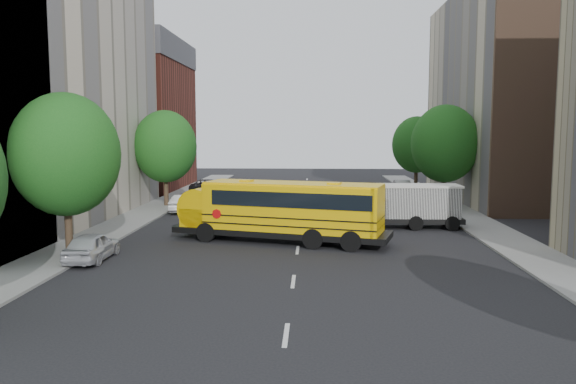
# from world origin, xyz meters

# --- Properties ---
(ground) EXTENTS (120.00, 120.00, 0.00)m
(ground) POSITION_xyz_m (0.00, 0.00, 0.00)
(ground) COLOR black
(ground) RESTS_ON ground
(sidewalk_left) EXTENTS (3.00, 80.00, 0.12)m
(sidewalk_left) POSITION_xyz_m (-11.50, 5.00, 0.06)
(sidewalk_left) COLOR slate
(sidewalk_left) RESTS_ON ground
(sidewalk_right) EXTENTS (3.00, 80.00, 0.12)m
(sidewalk_right) POSITION_xyz_m (11.50, 5.00, 0.06)
(sidewalk_right) COLOR slate
(sidewalk_right) RESTS_ON ground
(lane_markings) EXTENTS (0.15, 64.00, 0.01)m
(lane_markings) POSITION_xyz_m (0.00, 10.00, 0.01)
(lane_markings) COLOR silver
(lane_markings) RESTS_ON ground
(building_left_cream) EXTENTS (10.00, 26.00, 20.00)m
(building_left_cream) POSITION_xyz_m (-18.00, 6.00, 10.00)
(building_left_cream) COLOR beige
(building_left_cream) RESTS_ON ground
(building_left_redbrick) EXTENTS (10.00, 15.00, 13.00)m
(building_left_redbrick) POSITION_xyz_m (-18.00, 28.00, 6.50)
(building_left_redbrick) COLOR maroon
(building_left_redbrick) RESTS_ON ground
(building_right_far) EXTENTS (10.00, 22.00, 18.00)m
(building_right_far) POSITION_xyz_m (18.00, 20.00, 9.00)
(building_right_far) COLOR #C4B898
(building_right_far) RESTS_ON ground
(building_right_sidewall) EXTENTS (10.10, 0.30, 18.00)m
(building_right_sidewall) POSITION_xyz_m (18.00, 9.00, 9.00)
(building_right_sidewall) COLOR brown
(building_right_sidewall) RESTS_ON ground
(street_tree_1) EXTENTS (5.12, 5.12, 7.90)m
(street_tree_1) POSITION_xyz_m (-11.00, -4.00, 4.95)
(street_tree_1) COLOR #38281C
(street_tree_1) RESTS_ON ground
(street_tree_2) EXTENTS (4.99, 4.99, 7.71)m
(street_tree_2) POSITION_xyz_m (-11.00, 14.00, 4.83)
(street_tree_2) COLOR #38281C
(street_tree_2) RESTS_ON ground
(street_tree_4) EXTENTS (5.25, 5.25, 8.10)m
(street_tree_4) POSITION_xyz_m (11.00, 14.00, 5.08)
(street_tree_4) COLOR #38281C
(street_tree_4) RESTS_ON ground
(street_tree_5) EXTENTS (4.86, 4.86, 7.51)m
(street_tree_5) POSITION_xyz_m (11.00, 26.00, 4.70)
(street_tree_5) COLOR #38281C
(street_tree_5) RESTS_ON ground
(school_bus) EXTENTS (12.24, 5.84, 3.38)m
(school_bus) POSITION_xyz_m (-1.10, 0.12, 1.88)
(school_bus) COLOR black
(school_bus) RESTS_ON ground
(safari_truck) EXTENTS (6.39, 2.41, 2.73)m
(safari_truck) POSITION_xyz_m (6.95, 5.03, 1.44)
(safari_truck) COLOR black
(safari_truck) RESTS_ON ground
(parked_car_0) EXTENTS (1.65, 4.03, 1.37)m
(parked_car_0) POSITION_xyz_m (-9.60, -4.72, 0.68)
(parked_car_0) COLOR #B6B8BD
(parked_car_0) RESTS_ON ground
(parked_car_1) EXTENTS (1.68, 4.12, 1.33)m
(parked_car_1) POSITION_xyz_m (-8.80, 11.21, 0.66)
(parked_car_1) COLOR silver
(parked_car_1) RESTS_ON ground
(parked_car_2) EXTENTS (2.74, 5.22, 1.40)m
(parked_car_2) POSITION_xyz_m (-9.60, 23.79, 0.70)
(parked_car_2) COLOR black
(parked_car_2) RESTS_ON ground
(parked_car_4) EXTENTS (2.08, 4.59, 1.53)m
(parked_car_4) POSITION_xyz_m (8.80, 16.69, 0.76)
(parked_car_4) COLOR #35415D
(parked_car_4) RESTS_ON ground
(parked_car_5) EXTENTS (1.48, 4.13, 1.36)m
(parked_car_5) POSITION_xyz_m (9.31, 23.64, 0.68)
(parked_car_5) COLOR #A7A7A1
(parked_car_5) RESTS_ON ground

